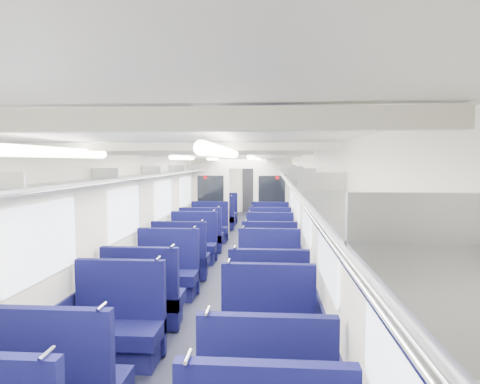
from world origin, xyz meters
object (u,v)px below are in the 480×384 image
(seat_21, at_px, (270,219))
(seat_15, at_px, (270,248))
(seat_18, at_px, (209,229))
(seat_10, at_px, (167,276))
(seat_20, at_px, (219,219))
(seat_19, at_px, (270,230))
(bulkhead, at_px, (241,195))
(seat_16, at_px, (201,238))
(seat_13, at_px, (269,260))
(end_door, at_px, (251,189))
(seat_11, at_px, (269,276))
(seat_14, at_px, (193,247))
(seat_6, at_px, (117,330))
(seat_12, at_px, (181,260))
(seat_23, at_px, (270,216))
(seat_17, at_px, (270,237))
(seat_8, at_px, (144,301))
(seat_9, at_px, (269,304))
(seat_7, at_px, (268,337))
(seat_22, at_px, (223,215))

(seat_21, bearing_deg, seat_15, -90.00)
(seat_18, xyz_separation_m, seat_21, (1.66, 2.05, 0.00))
(seat_10, height_order, seat_20, same)
(seat_10, height_order, seat_19, same)
(bulkhead, relative_size, seat_16, 2.47)
(seat_10, relative_size, seat_13, 1.00)
(end_door, relative_size, seat_18, 1.76)
(bulkhead, height_order, seat_15, bulkhead)
(seat_11, relative_size, seat_16, 1.00)
(seat_14, relative_size, seat_20, 1.00)
(seat_6, relative_size, seat_14, 1.00)
(seat_6, xyz_separation_m, seat_11, (1.66, 2.31, 0.00))
(bulkhead, bearing_deg, seat_12, -101.00)
(seat_6, height_order, seat_13, same)
(seat_16, distance_m, seat_23, 4.63)
(end_door, relative_size, seat_6, 1.76)
(seat_11, height_order, seat_17, same)
(seat_18, relative_size, seat_20, 1.00)
(bulkhead, bearing_deg, seat_13, -78.69)
(seat_8, height_order, seat_20, same)
(seat_9, height_order, seat_21, same)
(seat_15, bearing_deg, seat_23, 90.00)
(seat_15, bearing_deg, seat_12, -143.63)
(seat_23, bearing_deg, bulkhead, -109.17)
(seat_14, height_order, seat_18, same)
(seat_10, height_order, seat_15, same)
(seat_7, relative_size, seat_20, 1.00)
(seat_14, relative_size, seat_16, 1.00)
(seat_6, bearing_deg, seat_9, 30.10)
(seat_18, bearing_deg, seat_12, -90.00)
(seat_14, xyz_separation_m, seat_18, (0.00, 2.36, 0.00))
(seat_13, distance_m, seat_23, 6.53)
(seat_17, relative_size, seat_18, 1.00)
(seat_14, distance_m, seat_20, 4.43)
(seat_13, distance_m, seat_16, 2.76)
(seat_7, relative_size, seat_21, 1.00)
(seat_19, relative_size, seat_22, 1.00)
(seat_6, bearing_deg, seat_17, 73.98)
(seat_14, distance_m, seat_21, 4.71)
(seat_20, bearing_deg, bulkhead, -59.68)
(seat_13, height_order, seat_17, same)
(seat_18, bearing_deg, seat_14, -90.00)
(seat_11, bearing_deg, seat_23, 90.00)
(seat_8, height_order, seat_19, same)
(seat_22, relative_size, seat_23, 1.00)
(seat_14, xyz_separation_m, seat_15, (1.66, -0.04, 0.00))
(seat_6, bearing_deg, seat_15, 69.69)
(seat_19, bearing_deg, seat_6, -103.63)
(seat_15, xyz_separation_m, seat_23, (0.00, 5.43, 0.00))
(seat_11, distance_m, seat_18, 4.86)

